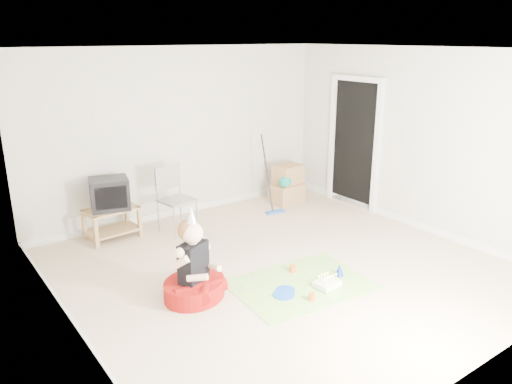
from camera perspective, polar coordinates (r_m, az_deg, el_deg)
ground at (r=6.22m, az=2.95°, el=-8.67°), size 5.00×5.00×0.00m
doorway_recess at (r=8.35m, az=11.20°, el=5.29°), size 0.02×0.90×2.05m
tv_stand at (r=7.27m, az=-16.13°, el=-3.16°), size 0.74×0.50×0.44m
crt_tv at (r=7.14m, az=-16.40°, el=-0.18°), size 0.60×0.53×0.44m
folding_chair at (r=7.25m, az=-9.03°, el=-0.92°), size 0.51×0.49×0.98m
cardboard_boxes at (r=8.47m, az=3.60°, el=0.80°), size 0.55×0.43×0.66m
floor_mop at (r=7.98m, az=2.23°, el=-0.65°), size 0.32×0.41×1.23m
book_pile at (r=8.92m, az=4.84°, el=-0.30°), size 0.22×0.26×0.05m
seated_woman at (r=5.52m, az=-7.10°, el=-9.73°), size 0.96×0.96×1.05m
party_mat at (r=5.85m, az=5.14°, el=-10.49°), size 1.62×1.24×0.01m
birthday_cake at (r=5.81m, az=8.14°, el=-10.42°), size 0.29×0.24×0.14m
blue_plate_near at (r=5.70m, az=3.37°, el=-11.14°), size 0.24×0.24×0.01m
blue_plate_far at (r=5.61m, az=3.20°, el=-11.64°), size 0.28×0.28×0.01m
orange_cup_near at (r=6.10m, az=4.19°, el=-8.75°), size 0.09×0.09×0.09m
orange_cup_far at (r=5.52m, az=6.39°, el=-11.83°), size 0.07×0.07×0.08m
blue_party_hat at (r=6.07m, az=9.52°, el=-8.74°), size 0.14×0.14×0.15m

